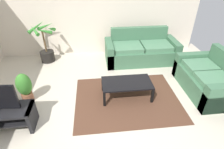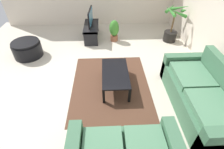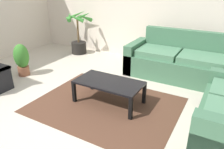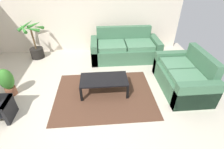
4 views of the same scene
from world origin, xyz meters
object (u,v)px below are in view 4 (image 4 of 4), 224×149
couch_loveseat (183,77)px  potted_palm (35,45)px  coffee_table (104,80)px  potted_plant_small (7,81)px  couch_main (125,49)px

couch_loveseat → potted_palm: 4.26m
coffee_table → potted_plant_small: size_ratio=1.58×
couch_loveseat → potted_plant_small: 3.93m
couch_loveseat → potted_palm: potted_palm is taller
couch_main → couch_loveseat: 1.94m
coffee_table → couch_loveseat: bearing=0.4°
coffee_table → potted_palm: potted_palm is taller
potted_palm → potted_plant_small: potted_palm is taller
potted_palm → potted_plant_small: bearing=-93.1°
coffee_table → potted_plant_small: bearing=177.4°
couch_main → potted_plant_small: 3.17m
coffee_table → potted_plant_small: 2.10m
couch_main → coffee_table: size_ratio=1.94×
potted_plant_small → coffee_table: bearing=-2.6°
couch_main → potted_plant_small: bearing=-152.0°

